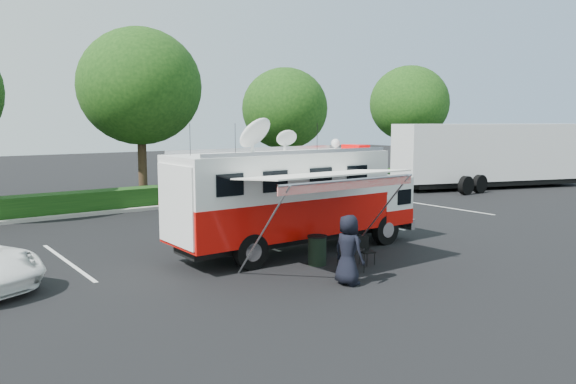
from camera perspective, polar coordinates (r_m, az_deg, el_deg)
name	(u,v)px	position (r m, az deg, el deg)	size (l,w,h in m)	color
ground_plane	(297,251)	(18.57, 0.92, -5.98)	(120.00, 120.00, 0.00)	black
back_border	(163,106)	(29.85, -12.62, 8.54)	(60.00, 6.14, 8.87)	#9E998E
stall_lines	(237,237)	(20.72, -5.24, -4.60)	(24.12, 5.50, 0.01)	silver
command_truck	(295,197)	(18.20, 0.74, -0.53)	(8.69, 2.39, 4.18)	black
awning	(327,177)	(15.68, 3.98, 1.49)	(4.74, 2.46, 2.87)	white
person	(348,284)	(14.96, 6.10, -9.31)	(0.90, 0.59, 1.85)	black
folding_table	(351,252)	(15.87, 6.41, -6.05)	(0.94, 0.82, 0.67)	black
folding_chair	(365,248)	(16.95, 7.82, -5.65)	(0.50, 0.53, 0.83)	black
trash_bin	(317,250)	(16.74, 2.98, -5.91)	(0.59, 0.59, 0.88)	black
semi_trailer	(493,154)	(37.95, 20.13, 3.63)	(13.29, 6.77, 4.04)	silver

